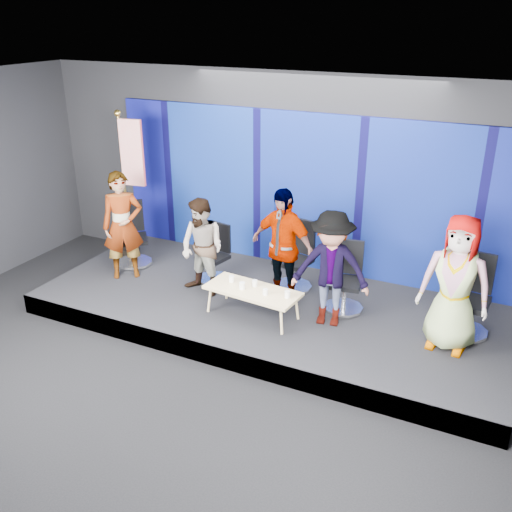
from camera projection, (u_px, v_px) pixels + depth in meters
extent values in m
plane|color=black|center=(181.00, 413.00, 6.70)|extent=(10.00, 10.00, 0.00)
cube|color=black|center=(308.00, 183.00, 9.31)|extent=(10.00, 0.02, 3.50)
cube|color=black|center=(161.00, 110.00, 5.30)|extent=(10.00, 8.00, 0.02)
cube|color=black|center=(269.00, 309.00, 8.70)|extent=(7.00, 3.00, 0.30)
cube|color=#0A0755|center=(307.00, 193.00, 9.32)|extent=(7.00, 0.08, 2.60)
cylinder|color=silver|center=(135.00, 263.00, 9.86)|extent=(0.86, 0.86, 0.06)
cylinder|color=silver|center=(133.00, 250.00, 9.77)|extent=(0.07, 0.07, 0.41)
cube|color=black|center=(132.00, 239.00, 9.69)|extent=(0.69, 0.69, 0.07)
cube|color=black|center=(130.00, 216.00, 9.77)|extent=(0.38, 0.32, 0.56)
imported|color=black|center=(123.00, 226.00, 9.12)|extent=(0.76, 0.73, 1.76)
cylinder|color=silver|center=(213.00, 279.00, 9.28)|extent=(0.62, 0.62, 0.05)
cylinder|color=silver|center=(213.00, 268.00, 9.20)|extent=(0.06, 0.06, 0.35)
cube|color=black|center=(213.00, 258.00, 9.13)|extent=(0.50, 0.50, 0.06)
cube|color=black|center=(221.00, 237.00, 9.17)|extent=(0.39, 0.12, 0.48)
imported|color=black|center=(202.00, 248.00, 8.59)|extent=(0.83, 0.71, 1.52)
cylinder|color=silver|center=(292.00, 287.00, 9.01)|extent=(0.72, 0.72, 0.06)
cylinder|color=silver|center=(293.00, 273.00, 8.91)|extent=(0.07, 0.07, 0.41)
cube|color=black|center=(293.00, 261.00, 8.83)|extent=(0.58, 0.58, 0.07)
cube|color=black|center=(302.00, 236.00, 8.88)|extent=(0.45, 0.14, 0.56)
imported|color=black|center=(282.00, 247.00, 8.30)|extent=(1.10, 0.62, 1.77)
cylinder|color=silver|center=(343.00, 308.00, 8.37)|extent=(0.66, 0.66, 0.06)
cylinder|color=silver|center=(344.00, 295.00, 8.28)|extent=(0.07, 0.07, 0.38)
cube|color=black|center=(345.00, 283.00, 8.20)|extent=(0.52, 0.52, 0.07)
cube|color=black|center=(349.00, 257.00, 8.28)|extent=(0.42, 0.11, 0.53)
imported|color=black|center=(331.00, 269.00, 7.72)|extent=(1.15, 0.77, 1.66)
cylinder|color=silver|center=(464.00, 331.00, 7.76)|extent=(0.68, 0.68, 0.06)
cylinder|color=silver|center=(466.00, 316.00, 7.66)|extent=(0.07, 0.07, 0.42)
cube|color=black|center=(469.00, 302.00, 7.58)|extent=(0.54, 0.54, 0.07)
cube|color=black|center=(477.00, 272.00, 7.64)|extent=(0.46, 0.09, 0.58)
imported|color=black|center=(455.00, 284.00, 7.13)|extent=(0.93, 0.65, 1.81)
cube|color=tan|center=(252.00, 291.00, 8.07)|extent=(1.41, 0.70, 0.04)
cylinder|color=tan|center=(210.00, 300.00, 8.26)|extent=(0.04, 0.04, 0.38)
cylinder|color=tan|center=(227.00, 288.00, 8.62)|extent=(0.04, 0.04, 0.38)
cylinder|color=tan|center=(281.00, 321.00, 7.70)|extent=(0.04, 0.04, 0.38)
cylinder|color=tan|center=(297.00, 308.00, 8.05)|extent=(0.04, 0.04, 0.38)
cylinder|color=white|center=(232.00, 279.00, 8.27)|extent=(0.08, 0.08, 0.09)
cylinder|color=white|center=(242.00, 286.00, 8.06)|extent=(0.08, 0.08, 0.10)
cylinder|color=white|center=(255.00, 283.00, 8.14)|extent=(0.08, 0.08, 0.09)
cylinder|color=white|center=(265.00, 292.00, 7.90)|extent=(0.07, 0.07, 0.08)
cylinder|color=white|center=(287.00, 294.00, 7.82)|extent=(0.08, 0.08, 0.10)
cylinder|color=black|center=(131.00, 250.00, 10.31)|extent=(0.34, 0.34, 0.11)
cylinder|color=#B7903A|center=(125.00, 185.00, 9.82)|extent=(0.05, 0.05, 2.34)
sphere|color=#B7903A|center=(118.00, 113.00, 9.34)|extent=(0.12, 0.12, 0.12)
cube|color=#AD1318|center=(132.00, 153.00, 9.51)|extent=(0.41, 0.12, 1.12)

